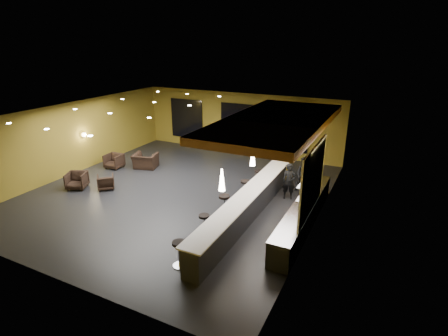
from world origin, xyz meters
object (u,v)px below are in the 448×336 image
at_px(pendant_1, 253,156).
at_px(bar_stool_1, 204,222).
at_px(pendant_2, 275,140).
at_px(prep_counter, 303,215).
at_px(column, 285,144).
at_px(bar_stool_2, 224,203).
at_px(pendant_0, 222,180).
at_px(bar_stool_3, 245,187).
at_px(staff_c, 306,179).
at_px(bar_stool_4, 258,176).
at_px(armchair_c, 114,161).
at_px(armchair_d, 145,161).
at_px(bar_stool_0, 179,251).
at_px(armchair_b, 106,182).
at_px(staff_a, 289,181).
at_px(bar_counter, 246,208).
at_px(armchair_a, 77,180).
at_px(staff_b, 304,175).

distance_m(pendant_1, bar_stool_1, 2.94).
bearing_deg(pendant_2, prep_counter, -51.34).
relative_size(column, bar_stool_2, 4.08).
xyz_separation_m(pendant_0, bar_stool_3, (-0.74, 3.67, -1.82)).
bearing_deg(staff_c, bar_stool_4, -167.73).
bearing_deg(prep_counter, pendant_1, 180.00).
bearing_deg(armchair_c, bar_stool_2, -20.28).
height_order(prep_counter, armchair_c, prep_counter).
height_order(armchair_c, bar_stool_1, bar_stool_1).
bearing_deg(pendant_0, armchair_d, 144.69).
relative_size(column, pendant_2, 5.00).
height_order(staff_c, bar_stool_0, staff_c).
bearing_deg(armchair_d, column, 178.51).
distance_m(pendant_0, armchair_b, 7.32).
relative_size(pendant_1, bar_stool_1, 0.92).
xyz_separation_m(staff_a, armchair_b, (-7.64, -2.63, -0.45)).
relative_size(column, bar_stool_1, 4.58).
bearing_deg(bar_stool_3, bar_stool_4, 91.16).
bearing_deg(staff_c, armchair_d, -162.13).
distance_m(armchair_d, bar_stool_3, 6.27).
distance_m(bar_counter, pendant_0, 2.72).
relative_size(pendant_2, staff_c, 0.45).
height_order(pendant_0, armchair_b, pendant_0).
relative_size(prep_counter, armchair_d, 5.12).
distance_m(bar_counter, armchair_a, 8.00).
bearing_deg(bar_stool_1, armchair_a, 172.24).
bearing_deg(armchair_d, bar_stool_2, 138.37).
distance_m(armchair_d, bar_stool_2, 6.72).
xyz_separation_m(armchair_c, bar_stool_4, (7.58, 1.13, 0.09)).
distance_m(staff_b, armchair_b, 8.80).
bearing_deg(pendant_2, column, 90.00).
distance_m(pendant_1, staff_b, 3.54).
height_order(pendant_1, bar_stool_2, pendant_1).
xyz_separation_m(pendant_1, bar_stool_1, (-0.88, -2.10, -1.86)).
bearing_deg(staff_a, staff_c, 29.23).
bearing_deg(armchair_a, staff_a, -5.81).
height_order(column, bar_stool_0, column).
bearing_deg(pendant_2, staff_c, 5.06).
bearing_deg(bar_stool_4, pendant_0, -81.65).
bearing_deg(staff_a, armchair_b, -177.56).
relative_size(column, armchair_a, 4.20).
distance_m(prep_counter, staff_a, 2.35).
height_order(pendant_0, armchair_d, pendant_0).
xyz_separation_m(pendant_1, staff_a, (0.86, 2.03, -1.58)).
height_order(staff_b, bar_stool_3, staff_b).
xyz_separation_m(prep_counter, staff_b, (-0.72, 2.91, 0.37)).
xyz_separation_m(staff_b, bar_stool_2, (-2.15, -3.49, -0.26)).
relative_size(armchair_b, armchair_d, 0.61).
relative_size(bar_counter, armchair_a, 9.60).
distance_m(staff_a, bar_stool_2, 3.14).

